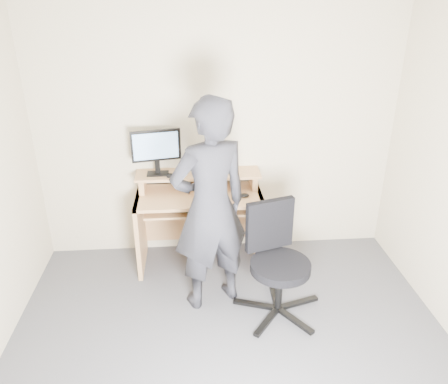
{
  "coord_description": "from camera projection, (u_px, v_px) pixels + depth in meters",
  "views": [
    {
      "loc": [
        -0.26,
        -2.32,
        2.51
      ],
      "look_at": [
        0.01,
        1.05,
        0.95
      ],
      "focal_mm": 35.0,
      "sensor_mm": 36.0,
      "label": 1
    }
  ],
  "objects": [
    {
      "name": "ground",
      "position": [
        235.0,
        371.0,
        3.17
      ],
      "size": [
        3.5,
        3.5,
        0.0
      ],
      "primitive_type": "plane",
      "color": "#4C4C51",
      "rests_on": "ground"
    },
    {
      "name": "back_wall",
      "position": [
        218.0,
        134.0,
        4.23
      ],
      "size": [
        3.5,
        0.02,
        2.5
      ],
      "primitive_type": "cube",
      "color": "beige",
      "rests_on": "ground"
    },
    {
      "name": "desk",
      "position": [
        199.0,
        209.0,
        4.31
      ],
      "size": [
        1.2,
        0.6,
        0.91
      ],
      "color": "tan",
      "rests_on": "ground"
    },
    {
      "name": "monitor",
      "position": [
        156.0,
        148.0,
        4.07
      ],
      "size": [
        0.46,
        0.13,
        0.44
      ],
      "rotation": [
        0.0,
        0.0,
        0.2
      ],
      "color": "black",
      "rests_on": "desk"
    },
    {
      "name": "external_drive",
      "position": [
        203.0,
        163.0,
        4.18
      ],
      "size": [
        0.1,
        0.14,
        0.2
      ],
      "primitive_type": "cube",
      "rotation": [
        0.0,
        0.0,
        -0.26
      ],
      "color": "black",
      "rests_on": "desk"
    },
    {
      "name": "travel_mug",
      "position": [
        216.0,
        163.0,
        4.21
      ],
      "size": [
        0.08,
        0.08,
        0.18
      ],
      "primitive_type": "cylinder",
      "rotation": [
        0.0,
        0.0,
        0.05
      ],
      "color": "#AFAFB3",
      "rests_on": "desk"
    },
    {
      "name": "smartphone",
      "position": [
        214.0,
        173.0,
        4.2
      ],
      "size": [
        0.08,
        0.14,
        0.01
      ],
      "primitive_type": "cube",
      "rotation": [
        0.0,
        0.0,
        0.12
      ],
      "color": "black",
      "rests_on": "desk"
    },
    {
      "name": "charger",
      "position": [
        170.0,
        176.0,
        4.11
      ],
      "size": [
        0.05,
        0.05,
        0.03
      ],
      "primitive_type": "cube",
      "rotation": [
        0.0,
        0.0,
        -0.19
      ],
      "color": "black",
      "rests_on": "desk"
    },
    {
      "name": "headphones",
      "position": [
        188.0,
        169.0,
        4.29
      ],
      "size": [
        0.2,
        0.2,
        0.06
      ],
      "primitive_type": "torus",
      "rotation": [
        0.26,
        0.0,
        -0.32
      ],
      "color": "silver",
      "rests_on": "desk"
    },
    {
      "name": "keyboard",
      "position": [
        186.0,
        207.0,
        4.1
      ],
      "size": [
        0.48,
        0.23,
        0.03
      ],
      "primitive_type": "cube",
      "rotation": [
        0.0,
        0.0,
        -0.11
      ],
      "color": "black",
      "rests_on": "desk"
    },
    {
      "name": "mouse",
      "position": [
        244.0,
        195.0,
        4.08
      ],
      "size": [
        0.1,
        0.06,
        0.04
      ],
      "primitive_type": "ellipsoid",
      "rotation": [
        0.0,
        0.0,
        -0.0
      ],
      "color": "black",
      "rests_on": "desk"
    },
    {
      "name": "office_chair",
      "position": [
        276.0,
        257.0,
        3.6
      ],
      "size": [
        0.75,
        0.72,
        0.94
      ],
      "rotation": [
        0.0,
        0.0,
        0.29
      ],
      "color": "black",
      "rests_on": "ground"
    },
    {
      "name": "person",
      "position": [
        210.0,
        207.0,
        3.53
      ],
      "size": [
        0.79,
        0.66,
        1.83
      ],
      "primitive_type": "imported",
      "rotation": [
        0.0,
        0.0,
        3.53
      ],
      "color": "black",
      "rests_on": "ground"
    }
  ]
}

